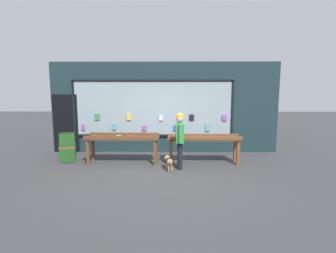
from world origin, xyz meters
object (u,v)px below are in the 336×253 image
(small_dog, at_px, (169,161))
(person_browsing, at_px, (180,137))
(display_table_right, at_px, (204,141))
(display_table_left, at_px, (123,140))
(sandwich_board_sign, at_px, (68,147))

(small_dog, bearing_deg, person_browsing, -76.72)
(display_table_right, height_order, person_browsing, person_browsing)
(display_table_left, height_order, person_browsing, person_browsing)
(display_table_right, height_order, sandwich_board_sign, sandwich_board_sign)
(sandwich_board_sign, bearing_deg, person_browsing, -28.85)
(display_table_right, xyz_separation_m, small_dog, (-1.08, -0.77, -0.42))
(small_dog, relative_size, sandwich_board_sign, 0.60)
(display_table_left, height_order, small_dog, display_table_left)
(display_table_right, relative_size, person_browsing, 1.38)
(display_table_right, bearing_deg, sandwich_board_sign, 177.60)
(small_dog, xyz_separation_m, sandwich_board_sign, (-3.23, 0.95, 0.19))
(small_dog, distance_m, sandwich_board_sign, 3.38)
(display_table_left, distance_m, sandwich_board_sign, 1.82)
(display_table_left, bearing_deg, sandwich_board_sign, 174.31)
(display_table_right, relative_size, sandwich_board_sign, 2.47)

